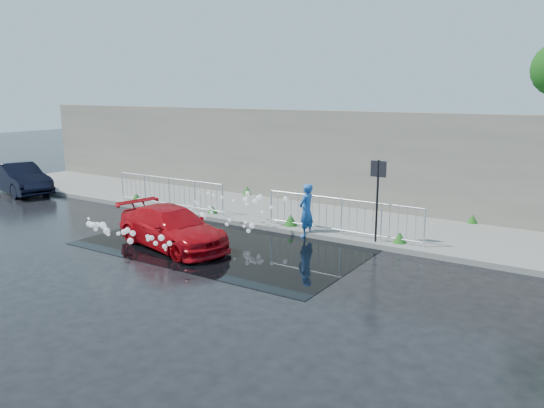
{
  "coord_description": "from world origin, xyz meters",
  "views": [
    {
      "loc": [
        9.62,
        -10.69,
        4.37
      ],
      "look_at": [
        1.08,
        2.5,
        1.0
      ],
      "focal_mm": 35.0,
      "sensor_mm": 36.0,
      "label": 1
    }
  ],
  "objects_px": {
    "red_car": "(172,228)",
    "dark_car": "(19,179)",
    "person": "(306,210)",
    "sign_post": "(378,188)"
  },
  "relations": [
    {
      "from": "red_car",
      "to": "sign_post",
      "type": "bearing_deg",
      "value": -44.56
    },
    {
      "from": "red_car",
      "to": "dark_car",
      "type": "xyz_separation_m",
      "value": [
        -11.14,
        2.34,
        0.09
      ]
    },
    {
      "from": "red_car",
      "to": "dark_car",
      "type": "height_order",
      "value": "dark_car"
    },
    {
      "from": "person",
      "to": "sign_post",
      "type": "bearing_deg",
      "value": 97.36
    },
    {
      "from": "sign_post",
      "to": "red_car",
      "type": "bearing_deg",
      "value": -147.12
    },
    {
      "from": "sign_post",
      "to": "red_car",
      "type": "relative_size",
      "value": 0.63
    },
    {
      "from": "red_car",
      "to": "dark_car",
      "type": "relative_size",
      "value": 0.98
    },
    {
      "from": "sign_post",
      "to": "person",
      "type": "bearing_deg",
      "value": -177.41
    },
    {
      "from": "red_car",
      "to": "person",
      "type": "height_order",
      "value": "person"
    },
    {
      "from": "sign_post",
      "to": "red_car",
      "type": "xyz_separation_m",
      "value": [
        -4.85,
        -3.14,
        -1.15
      ]
    }
  ]
}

